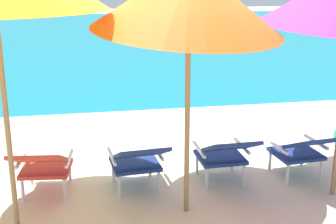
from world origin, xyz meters
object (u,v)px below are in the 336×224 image
Objects in this scene: lounge_chair_far_left at (42,165)px; lounge_chair_near_right at (225,153)px; lounge_chair_near_left at (138,159)px; lounge_chair_far_right at (305,149)px.

lounge_chair_near_right is at bearing -0.65° from lounge_chair_far_left.
lounge_chair_far_left is at bearing 179.35° from lounge_chair_near_right.
lounge_chair_near_right is at bearing 1.00° from lounge_chair_near_left.
lounge_chair_far_left and lounge_chair_near_left have the same top height.
lounge_chair_far_left is 1.01× the size of lounge_chair_far_right.
lounge_chair_near_right is (0.99, 0.02, 0.00)m from lounge_chair_near_left.
lounge_chair_far_right is at bearing -1.47° from lounge_chair_far_left.
lounge_chair_far_right is at bearing -1.05° from lounge_chair_near_left.
lounge_chair_near_right is at bearing 176.77° from lounge_chair_far_right.
lounge_chair_far_left is 1.02× the size of lounge_chair_near_left.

